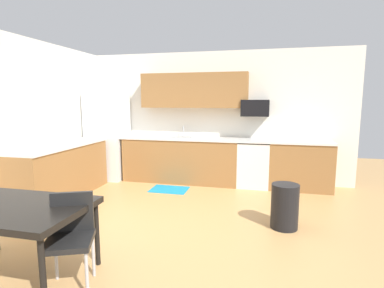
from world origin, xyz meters
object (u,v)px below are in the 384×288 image
at_px(refrigerator, 108,136).
at_px(microwave, 255,108).
at_px(trash_bin, 285,206).
at_px(dining_table, 12,211).
at_px(oven_range, 253,164).
at_px(chair_near_table, 71,232).

xyz_separation_m(refrigerator, microwave, (3.12, 0.18, 0.62)).
height_order(refrigerator, trash_bin, refrigerator).
xyz_separation_m(dining_table, trash_bin, (2.59, 1.79, -0.36)).
relative_size(refrigerator, trash_bin, 3.09).
distance_m(oven_range, microwave, 1.10).
xyz_separation_m(oven_range, dining_table, (-2.10, -3.73, 0.21)).
bearing_deg(refrigerator, chair_near_table, -65.94).
xyz_separation_m(microwave, chair_near_table, (-1.51, -3.79, -1.05)).
height_order(chair_near_table, trash_bin, chair_near_table).
bearing_deg(dining_table, oven_range, 60.57).
xyz_separation_m(refrigerator, dining_table, (1.02, -3.65, -0.26)).
height_order(refrigerator, microwave, refrigerator).
height_order(microwave, chair_near_table, microwave).
bearing_deg(microwave, trash_bin, -76.70).
xyz_separation_m(refrigerator, trash_bin, (3.61, -1.86, -0.63)).
bearing_deg(chair_near_table, refrigerator, 114.06).
relative_size(microwave, chair_near_table, 0.64).
distance_m(microwave, trash_bin, 2.44).
bearing_deg(refrigerator, microwave, 3.30).
bearing_deg(refrigerator, oven_range, 1.47).
bearing_deg(chair_near_table, microwave, 68.31).
distance_m(oven_range, dining_table, 4.29).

